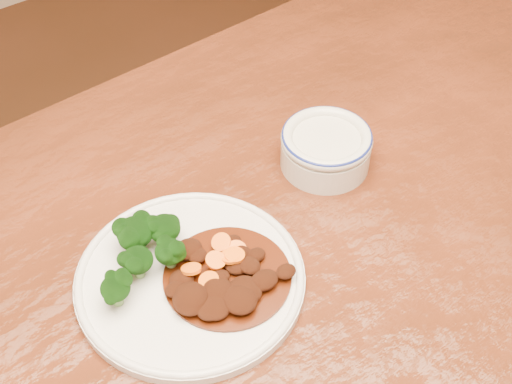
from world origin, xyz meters
TOP-DOWN VIEW (x-y plane):
  - dining_table at (0.00, 0.00)m, footprint 1.53×0.95m
  - dinner_plate at (-0.04, 0.07)m, footprint 0.25×0.25m
  - broccoli_florets at (-0.07, 0.12)m, footprint 0.12×0.09m
  - mince_stew at (-0.02, 0.04)m, footprint 0.14×0.14m
  - dip_bowl at (0.20, 0.13)m, footprint 0.12×0.12m

SIDE VIEW (x-z plane):
  - dining_table at x=0.00m, z-range 0.30..1.05m
  - dinner_plate at x=-0.04m, z-range 0.75..0.77m
  - mince_stew at x=-0.02m, z-range 0.76..0.78m
  - dip_bowl at x=0.20m, z-range 0.75..0.81m
  - broccoli_florets at x=-0.07m, z-range 0.76..0.81m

